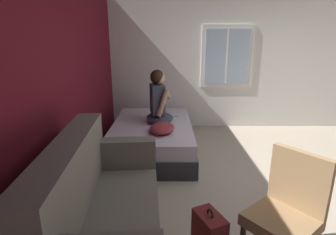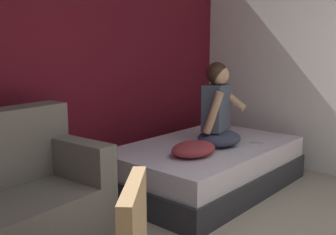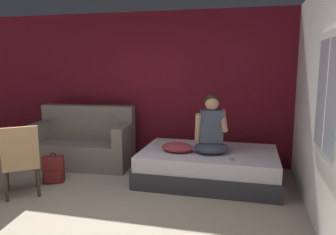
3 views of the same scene
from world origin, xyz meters
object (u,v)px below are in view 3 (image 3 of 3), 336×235
(throw_pillow, at_px, (177,147))
(backpack, at_px, (54,170))
(couch, at_px, (84,143))
(side_chair, at_px, (21,158))
(person_seated, at_px, (211,129))
(cell_phone, at_px, (233,159))
(bed, at_px, (208,166))

(throw_pillow, bearing_deg, backpack, -166.36)
(couch, bearing_deg, side_chair, -95.37)
(couch, bearing_deg, throw_pillow, -14.74)
(person_seated, relative_size, backpack, 1.91)
(couch, distance_m, backpack, 0.94)
(person_seated, distance_m, backpack, 2.46)
(backpack, bearing_deg, side_chair, -100.83)
(throw_pillow, relative_size, cell_phone, 3.33)
(side_chair, relative_size, backpack, 2.14)
(person_seated, bearing_deg, backpack, -167.67)
(backpack, distance_m, throw_pillow, 1.91)
(throw_pillow, bearing_deg, bed, 21.10)
(cell_phone, bearing_deg, side_chair, 0.03)
(bed, bearing_deg, cell_phone, -46.18)
(couch, height_order, backpack, couch)
(person_seated, xyz_separation_m, throw_pillow, (-0.49, -0.06, -0.29))
(bed, height_order, cell_phone, cell_phone)
(person_seated, distance_m, throw_pillow, 0.58)
(bed, relative_size, person_seated, 2.38)
(bed, bearing_deg, person_seated, -69.02)
(bed, bearing_deg, couch, 172.45)
(person_seated, bearing_deg, cell_phone, -40.17)
(person_seated, height_order, cell_phone, person_seated)
(bed, xyz_separation_m, cell_phone, (0.38, -0.39, 0.25))
(throw_pillow, xyz_separation_m, cell_phone, (0.83, -0.22, -0.07))
(side_chair, distance_m, cell_phone, 2.88)
(couch, bearing_deg, backpack, -91.93)
(side_chair, bearing_deg, throw_pillow, 27.58)
(cell_phone, bearing_deg, couch, -30.71)
(couch, height_order, person_seated, person_seated)
(bed, height_order, side_chair, side_chair)
(side_chair, height_order, throw_pillow, side_chair)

